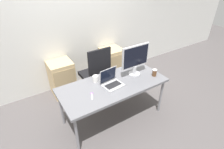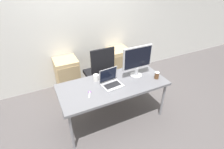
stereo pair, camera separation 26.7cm
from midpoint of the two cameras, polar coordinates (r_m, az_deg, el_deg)
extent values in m
plane|color=#514C4C|center=(3.18, 2.78, -13.62)|extent=(14.00, 14.00, 0.00)
cube|color=silver|center=(3.65, -7.55, 16.24)|extent=(10.00, 0.05, 2.60)
cube|color=slate|center=(2.73, 3.14, -3.49)|extent=(1.69, 0.76, 0.04)
cylinder|color=gray|center=(2.54, -9.95, -18.27)|extent=(0.04, 0.04, 0.66)
cylinder|color=gray|center=(3.15, 18.58, -7.99)|extent=(0.04, 0.04, 0.66)
cylinder|color=gray|center=(2.99, -13.63, -9.52)|extent=(0.04, 0.04, 0.66)
cylinder|color=gray|center=(3.52, 11.75, -2.21)|extent=(0.04, 0.04, 0.66)
cylinder|color=#232326|center=(3.72, -2.26, -5.39)|extent=(0.56, 0.56, 0.04)
cylinder|color=gray|center=(3.59, -2.33, -2.58)|extent=(0.05, 0.05, 0.41)
cube|color=black|center=(3.48, -2.40, 0.18)|extent=(0.49, 0.49, 0.07)
cube|color=black|center=(3.11, -0.54, 3.21)|extent=(0.44, 0.05, 0.60)
cube|color=tan|center=(3.68, -12.36, -0.23)|extent=(0.45, 0.45, 0.72)
cube|color=tan|center=(3.49, -11.39, -2.00)|extent=(0.41, 0.01, 0.57)
cube|color=tan|center=(4.05, 3.94, 3.62)|extent=(0.45, 0.45, 0.72)
cube|color=tan|center=(3.88, 5.57, 2.20)|extent=(0.41, 0.01, 0.57)
cube|color=#ADADB2|center=(2.67, 2.99, -3.69)|extent=(0.33, 0.27, 0.02)
cube|color=black|center=(2.67, 2.99, -3.52)|extent=(0.26, 0.15, 0.00)
cube|color=#ADADB2|center=(2.69, 1.57, -0.14)|extent=(0.31, 0.07, 0.23)
cube|color=black|center=(2.68, 1.61, -0.19)|extent=(0.28, 0.06, 0.22)
cylinder|color=#B7B7BC|center=(2.96, 10.42, -0.29)|extent=(0.20, 0.20, 0.02)
cylinder|color=#B7B7BC|center=(2.92, 10.57, 0.98)|extent=(0.06, 0.06, 0.13)
cube|color=#B7B7BC|center=(2.81, 11.06, 5.40)|extent=(0.51, 0.03, 0.37)
cube|color=black|center=(2.79, 11.25, 5.27)|extent=(0.48, 0.00, 0.33)
cylinder|color=white|center=(2.77, -2.49, -1.14)|extent=(0.09, 0.09, 0.11)
cylinder|color=brown|center=(2.95, 16.93, -0.42)|extent=(0.07, 0.07, 0.11)
cylinder|color=white|center=(2.92, 17.10, 0.55)|extent=(0.08, 0.08, 0.01)
cube|color=#B2B2B7|center=(2.50, -4.35, -6.77)|extent=(0.08, 0.15, 0.01)
torus|color=purple|center=(2.55, -4.31, -5.83)|extent=(0.06, 0.06, 0.01)
camera|label=1|loc=(0.13, -87.14, 1.77)|focal=28.00mm
camera|label=2|loc=(0.13, 92.86, -1.77)|focal=28.00mm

